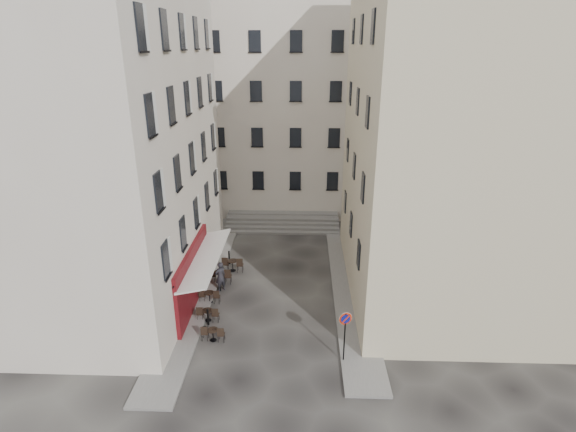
{
  "coord_description": "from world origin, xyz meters",
  "views": [
    {
      "loc": [
        1.64,
        -20.83,
        13.85
      ],
      "look_at": [
        0.77,
        4.0,
        4.28
      ],
      "focal_mm": 28.0,
      "sensor_mm": 36.0,
      "label": 1
    }
  ],
  "objects_px": {
    "bistro_table_b": "(208,314)",
    "bistro_table_a": "(213,333)",
    "no_parking_sign": "(345,328)",
    "pedestrian": "(220,276)"
  },
  "relations": [
    {
      "from": "no_parking_sign",
      "to": "pedestrian",
      "type": "bearing_deg",
      "value": 119.97
    },
    {
      "from": "bistro_table_b",
      "to": "bistro_table_a",
      "type": "bearing_deg",
      "value": -70.62
    },
    {
      "from": "no_parking_sign",
      "to": "bistro_table_b",
      "type": "height_order",
      "value": "no_parking_sign"
    },
    {
      "from": "bistro_table_a",
      "to": "pedestrian",
      "type": "relative_size",
      "value": 0.63
    },
    {
      "from": "no_parking_sign",
      "to": "bistro_table_a",
      "type": "bearing_deg",
      "value": 150.3
    },
    {
      "from": "bistro_table_a",
      "to": "bistro_table_b",
      "type": "relative_size",
      "value": 0.98
    },
    {
      "from": "no_parking_sign",
      "to": "bistro_table_b",
      "type": "xyz_separation_m",
      "value": [
        -6.94,
        3.06,
        -1.45
      ]
    },
    {
      "from": "no_parking_sign",
      "to": "bistro_table_a",
      "type": "distance_m",
      "value": 6.65
    },
    {
      "from": "bistro_table_a",
      "to": "pedestrian",
      "type": "xyz_separation_m",
      "value": [
        -0.47,
        4.88,
        0.51
      ]
    },
    {
      "from": "bistro_table_b",
      "to": "no_parking_sign",
      "type": "bearing_deg",
      "value": -23.79
    }
  ]
}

